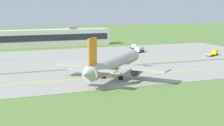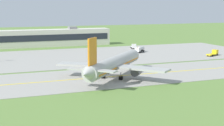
{
  "view_description": "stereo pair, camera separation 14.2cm",
  "coord_description": "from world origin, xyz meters",
  "px_view_note": "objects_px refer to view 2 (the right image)",
  "views": [
    {
      "loc": [
        -34.51,
        -90.45,
        20.22
      ],
      "look_at": [
        0.86,
        0.15,
        4.0
      ],
      "focal_mm": 55.2,
      "sensor_mm": 36.0,
      "label": 1
    },
    {
      "loc": [
        -34.37,
        -90.5,
        20.22
      ],
      "look_at": [
        0.86,
        0.15,
        4.0
      ],
      "focal_mm": 55.2,
      "sensor_mm": 36.0,
      "label": 2
    }
  ],
  "objects_px": {
    "airplane_lead": "(114,64)",
    "service_truck_fuel": "(140,49)",
    "service_truck_baggage": "(134,46)",
    "service_truck_catering": "(214,53)"
  },
  "relations": [
    {
      "from": "service_truck_baggage",
      "to": "service_truck_catering",
      "type": "xyz_separation_m",
      "value": [
        20.73,
        -32.9,
        0.0
      ]
    },
    {
      "from": "airplane_lead",
      "to": "service_truck_baggage",
      "type": "xyz_separation_m",
      "value": [
        33.39,
        59.14,
        -2.95
      ]
    },
    {
      "from": "airplane_lead",
      "to": "service_truck_fuel",
      "type": "bearing_deg",
      "value": 56.63
    },
    {
      "from": "service_truck_baggage",
      "to": "service_truck_fuel",
      "type": "bearing_deg",
      "value": -103.41
    },
    {
      "from": "airplane_lead",
      "to": "service_truck_baggage",
      "type": "bearing_deg",
      "value": 60.55
    },
    {
      "from": "service_truck_baggage",
      "to": "service_truck_fuel",
      "type": "xyz_separation_m",
      "value": [
        -3.15,
        -13.21,
        0.35
      ]
    },
    {
      "from": "service_truck_baggage",
      "to": "service_truck_fuel",
      "type": "relative_size",
      "value": 1.13
    },
    {
      "from": "service_truck_baggage",
      "to": "airplane_lead",
      "type": "bearing_deg",
      "value": -119.45
    },
    {
      "from": "airplane_lead",
      "to": "service_truck_fuel",
      "type": "xyz_separation_m",
      "value": [
        30.25,
        45.93,
        -2.6
      ]
    },
    {
      "from": "airplane_lead",
      "to": "service_truck_fuel",
      "type": "distance_m",
      "value": 55.05
    }
  ]
}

